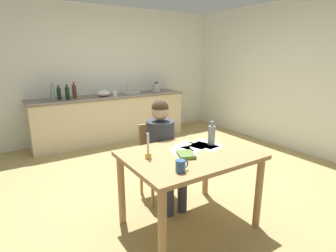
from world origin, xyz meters
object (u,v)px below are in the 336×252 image
Objects in this scene: wine_glass_near_sink at (110,89)px; teacup_on_counter at (115,94)px; wine_glass_by_kettle at (105,89)px; wine_bottle_on_table at (212,135)px; bottle_oil at (53,93)px; chair_at_table at (157,157)px; book_magazine at (186,155)px; bottle_sauce at (74,91)px; person_seated at (163,146)px; dining_table at (190,164)px; coffee_mug at (181,166)px; sink_unit at (131,93)px; candlestick at (148,152)px; mixing_bowl at (103,93)px; bottle_vinegar at (59,94)px; bottle_wine_red at (67,93)px; wine_glass_back_left at (100,90)px; stovetop_kettle at (156,87)px.

wine_glass_near_sink is 0.31m from teacup_on_counter.
wine_glass_near_sink and wine_glass_by_kettle have the same top height.
bottle_oil is (-0.98, 3.04, 0.16)m from wine_bottle_on_table.
chair_at_table reaches higher than book_magazine.
bottle_sauce is (-0.60, 3.09, 0.15)m from wine_bottle_on_table.
person_seated is at bearing -98.90° from wine_glass_near_sink.
bottle_sauce is at bearing 114.21° from book_magazine.
dining_table is 10.33× the size of coffee_mug.
candlestick is at bearing -112.33° from sink_unit.
wine_glass_by_kettle reaches higher than mixing_bowl.
coffee_mug is at bearing -86.10° from bottle_vinegar.
bottle_sauce is 1.89× the size of wine_glass_near_sink.
bottle_oil is 0.90m from mixing_bowl.
bottle_wine_red reaches higher than wine_glass_back_left.
wine_glass_near_sink is (0.86, 3.18, 0.18)m from candlestick.
coffee_mug is at bearing -150.09° from wine_bottle_on_table.
bottle_oil is at bearing -179.77° from sink_unit.
stovetop_kettle is at bearing 61.27° from person_seated.
candlestick is (-0.40, 0.10, 0.18)m from dining_table.
candlestick is 0.77× the size of bottle_oil.
bottle_vinegar is 1.99m from stovetop_kettle.
bottle_vinegar is 0.95× the size of bottle_wine_red.
book_magazine is at bearing -149.14° from dining_table.
coffee_mug is 0.63× the size of book_magazine.
bottle_wine_red is at bearing 101.24° from chair_at_table.
bottle_sauce is (0.28, 0.07, 0.01)m from bottle_vinegar.
bottle_vinegar is at bearing 93.90° from coffee_mug.
sink_unit is 1.50m from bottle_oil.
chair_at_table is 2.53m from bottle_vinegar.
coffee_mug is 3.65m from wine_glass_near_sink.
person_seated is 4.46× the size of bottle_wine_red.
bottle_wine_red is 0.86m from teacup_on_counter.
bottle_sauce reaches higher than teacup_on_counter.
bottle_wine_red is at bearing -160.04° from wine_glass_back_left.
candlestick is at bearing -89.57° from bottle_wine_red.
bottle_sauce reaches higher than bottle_vinegar.
bottle_vinegar is at bearing -167.97° from wine_glass_back_left.
bottle_vinegar is (-0.88, 3.02, 0.13)m from wine_bottle_on_table.
coffee_mug is 0.34m from book_magazine.
wine_glass_by_kettle is at bearing 10.75° from bottle_vinegar.
bottle_oil is at bearing 101.66° from dining_table.
wine_bottle_on_table is 3.20m from bottle_oil.
bottle_sauce reaches higher than mixing_bowl.
bottle_sauce reaches higher than dining_table.
bottle_wine_red reaches higher than wine_glass_by_kettle.
person_seated reaches higher than wine_glass_by_kettle.
stovetop_kettle reaches higher than wine_glass_near_sink.
teacup_on_counter is at bearing -7.77° from bottle_oil.
wine_glass_by_kettle is at bearing 8.69° from bottle_oil.
mixing_bowl is 0.20m from wine_glass_back_left.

